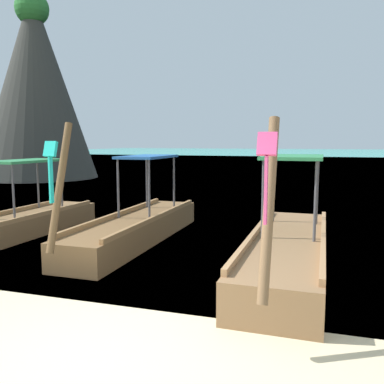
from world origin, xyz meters
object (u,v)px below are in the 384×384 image
(longtail_boat_turquoise_ribbon, at_px, (137,227))
(karst_rock, at_px, (32,91))
(mooring_buoy_near, at_px, (268,189))
(longtail_boat_red_ribbon, at_px, (7,226))
(longtail_boat_pink_ribbon, at_px, (288,250))

(longtail_boat_turquoise_ribbon, distance_m, karst_rock, 19.38)
(longtail_boat_turquoise_ribbon, height_order, mooring_buoy_near, longtail_boat_turquoise_ribbon)
(longtail_boat_red_ribbon, bearing_deg, longtail_boat_pink_ribbon, -3.15)
(longtail_boat_pink_ribbon, distance_m, mooring_buoy_near, 10.45)
(longtail_boat_turquoise_ribbon, xyz_separation_m, karst_rock, (-13.10, 13.37, 5.03))
(longtail_boat_turquoise_ribbon, relative_size, karst_rock, 0.52)
(longtail_boat_turquoise_ribbon, distance_m, mooring_buoy_near, 9.41)
(longtail_boat_red_ribbon, distance_m, karst_rock, 18.13)
(longtail_boat_turquoise_ribbon, height_order, longtail_boat_pink_ribbon, longtail_boat_turquoise_ribbon)
(longtail_boat_red_ribbon, relative_size, mooring_buoy_near, 12.23)
(longtail_boat_pink_ribbon, distance_m, karst_rock, 22.56)
(longtail_boat_turquoise_ribbon, xyz_separation_m, mooring_buoy_near, (1.89, 9.21, -0.09))
(longtail_boat_red_ribbon, bearing_deg, mooring_buoy_near, 64.17)
(longtail_boat_pink_ribbon, height_order, mooring_buoy_near, longtail_boat_pink_ribbon)
(longtail_boat_red_ribbon, distance_m, mooring_buoy_near, 11.08)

